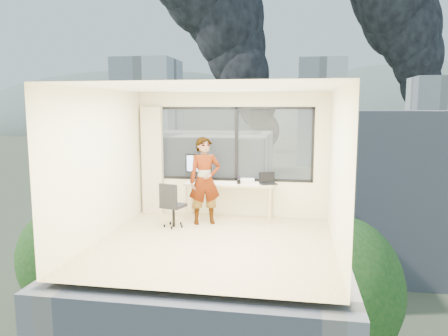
% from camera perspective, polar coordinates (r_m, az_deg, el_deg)
% --- Properties ---
extents(floor, '(4.00, 4.00, 0.01)m').
position_cam_1_polar(floor, '(7.36, -1.33, -9.99)').
color(floor, beige).
rests_on(floor, ground).
extents(ceiling, '(4.00, 4.00, 0.01)m').
position_cam_1_polar(ceiling, '(7.01, -1.40, 10.67)').
color(ceiling, white).
rests_on(ceiling, ground).
extents(wall_front, '(4.00, 0.01, 2.60)m').
position_cam_1_polar(wall_front, '(5.15, -5.62, -2.96)').
color(wall_front, '#F1E7BA').
rests_on(wall_front, ground).
extents(wall_left, '(0.01, 4.00, 2.60)m').
position_cam_1_polar(wall_left, '(7.70, -16.13, 0.43)').
color(wall_left, '#F1E7BA').
rests_on(wall_left, ground).
extents(wall_right, '(0.01, 4.00, 2.60)m').
position_cam_1_polar(wall_right, '(6.97, 14.99, -0.30)').
color(wall_right, '#F1E7BA').
rests_on(wall_right, ground).
extents(window_wall, '(3.30, 0.16, 1.55)m').
position_cam_1_polar(window_wall, '(9.00, 1.39, 3.24)').
color(window_wall, black).
rests_on(window_wall, ground).
extents(curtain, '(0.45, 0.14, 2.30)m').
position_cam_1_polar(curtain, '(9.34, -9.54, 0.99)').
color(curtain, '#F7E1C1').
rests_on(curtain, floor).
extents(desk, '(1.80, 0.60, 0.75)m').
position_cam_1_polar(desk, '(8.84, 0.72, -4.38)').
color(desk, tan).
rests_on(desk, floor).
extents(chair, '(0.55, 0.55, 0.88)m').
position_cam_1_polar(chair, '(8.27, -6.78, -4.85)').
color(chair, black).
rests_on(chair, floor).
extents(person, '(0.73, 0.61, 1.72)m').
position_cam_1_polar(person, '(8.38, -2.59, -1.72)').
color(person, '#2D2D33').
rests_on(person, floor).
extents(monitor, '(0.59, 0.17, 0.58)m').
position_cam_1_polar(monitor, '(8.95, -3.36, 0.08)').
color(monitor, black).
rests_on(monitor, desk).
extents(game_console, '(0.28, 0.24, 0.07)m').
position_cam_1_polar(game_console, '(8.91, 3.16, -1.62)').
color(game_console, white).
rests_on(game_console, desk).
extents(laptop, '(0.43, 0.44, 0.21)m').
position_cam_1_polar(laptop, '(8.65, 5.95, -1.45)').
color(laptop, black).
rests_on(laptop, desk).
extents(cellphone, '(0.12, 0.06, 0.01)m').
position_cam_1_polar(cellphone, '(8.71, -1.90, -2.02)').
color(cellphone, black).
rests_on(cellphone, desk).
extents(pen_cup, '(0.08, 0.08, 0.09)m').
position_cam_1_polar(pen_cup, '(8.67, 1.99, -1.80)').
color(pen_cup, black).
rests_on(pen_cup, desk).
extents(handbag, '(0.26, 0.18, 0.19)m').
position_cam_1_polar(handbag, '(8.90, 6.06, -1.28)').
color(handbag, '#0B4336').
rests_on(handbag, desk).
extents(exterior_ground, '(400.00, 400.00, 0.04)m').
position_cam_1_polar(exterior_ground, '(127.92, 8.98, 0.65)').
color(exterior_ground, '#515B3D').
rests_on(exterior_ground, ground).
extents(near_bldg_a, '(16.00, 12.00, 14.00)m').
position_cam_1_polar(near_bldg_a, '(39.40, -5.86, -5.61)').
color(near_bldg_a, beige).
rests_on(near_bldg_a, exterior_ground).
extents(near_bldg_b, '(14.00, 13.00, 16.00)m').
position_cam_1_polar(near_bldg_b, '(46.86, 22.67, -2.75)').
color(near_bldg_b, beige).
rests_on(near_bldg_b, exterior_ground).
extents(far_tower_a, '(14.00, 14.00, 28.00)m').
position_cam_1_polar(far_tower_a, '(108.18, -10.04, 6.73)').
color(far_tower_a, silver).
rests_on(far_tower_a, exterior_ground).
extents(far_tower_b, '(13.00, 13.00, 30.00)m').
position_cam_1_polar(far_tower_b, '(127.05, 12.77, 7.28)').
color(far_tower_b, silver).
rests_on(far_tower_b, exterior_ground).
extents(far_tower_c, '(15.00, 15.00, 26.00)m').
position_cam_1_polar(far_tower_c, '(153.26, 26.37, 6.00)').
color(far_tower_c, silver).
rests_on(far_tower_c, exterior_ground).
extents(far_tower_d, '(16.00, 14.00, 22.00)m').
position_cam_1_polar(far_tower_d, '(168.52, -11.76, 6.10)').
color(far_tower_d, silver).
rests_on(far_tower_d, exterior_ground).
extents(hill_a, '(288.00, 216.00, 90.00)m').
position_cam_1_polar(hill_a, '(349.05, -10.74, 5.24)').
color(hill_a, slate).
rests_on(hill_a, exterior_ground).
extents(hill_b, '(300.00, 220.00, 96.00)m').
position_cam_1_polar(hill_b, '(341.82, 26.51, 4.49)').
color(hill_b, slate).
rests_on(hill_b, exterior_ground).
extents(tree_a, '(7.00, 7.00, 8.00)m').
position_cam_1_polar(tree_a, '(35.85, -20.49, -12.50)').
color(tree_a, '#1C4D19').
rests_on(tree_a, exterior_ground).
extents(tree_b, '(7.60, 7.60, 9.00)m').
position_cam_1_polar(tree_b, '(27.65, 14.93, -17.45)').
color(tree_b, '#1C4D19').
rests_on(tree_b, exterior_ground).
extents(smoke_plume_a, '(40.00, 24.00, 90.00)m').
position_cam_1_polar(smoke_plume_a, '(161.51, 5.77, 21.16)').
color(smoke_plume_a, black).
rests_on(smoke_plume_a, exterior_ground).
extents(smoke_plume_b, '(30.00, 18.00, 70.00)m').
position_cam_1_polar(smoke_plume_b, '(186.48, 27.26, 14.81)').
color(smoke_plume_b, black).
rests_on(smoke_plume_b, exterior_ground).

